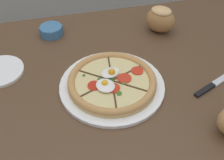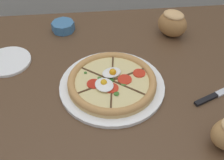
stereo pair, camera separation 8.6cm
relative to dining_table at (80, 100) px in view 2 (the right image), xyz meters
The scene contains 6 objects.
dining_table is the anchor object (origin of this frame).
pizza 0.16m from the dining_table, 21.96° to the right, with size 0.33×0.33×0.05m.
ramekin_bowl 0.32m from the dining_table, 100.01° to the left, with size 0.09×0.09×0.04m.
bread_piece_near 0.45m from the dining_table, 31.19° to the left, with size 0.14×0.14×0.10m.
knife_spare 0.46m from the dining_table, 14.13° to the right, with size 0.19×0.09×0.01m.
side_saucer 0.28m from the dining_table, 154.73° to the left, with size 0.16×0.16×0.01m.
Camera 2 is at (0.04, -0.67, 1.40)m, focal length 45.00 mm.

